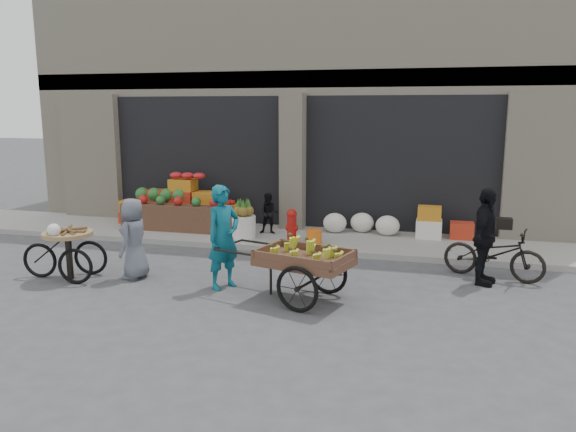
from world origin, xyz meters
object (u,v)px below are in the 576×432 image
(bicycle, at_px, (494,253))
(cyclist, at_px, (485,237))
(orange_bucket, at_px, (314,237))
(seated_person, at_px, (269,213))
(banana_cart, at_px, (301,256))
(pineapple_bin, at_px, (244,227))
(tricycle_cart, at_px, (68,247))
(vendor_woman, at_px, (223,237))
(fire_hydrant, at_px, (292,224))
(vendor_grey, at_px, (134,239))

(bicycle, relative_size, cyclist, 1.04)
(orange_bucket, xyz_separation_m, cyclist, (3.27, -1.61, 0.55))
(orange_bucket, distance_m, seated_person, 1.42)
(seated_person, relative_size, banana_cart, 0.37)
(pineapple_bin, distance_m, tricycle_cart, 3.86)
(pineapple_bin, xyz_separation_m, cyclist, (4.87, -1.71, 0.45))
(pineapple_bin, height_order, cyclist, cyclist)
(banana_cart, height_order, tricycle_cart, banana_cart)
(vendor_woman, xyz_separation_m, tricycle_cart, (-2.79, -0.24, -0.29))
(banana_cart, bearing_deg, seated_person, 129.20)
(fire_hydrant, distance_m, vendor_woman, 3.01)
(tricycle_cart, bearing_deg, cyclist, 4.41)
(pineapple_bin, distance_m, seated_person, 0.75)
(vendor_grey, height_order, cyclist, cyclist)
(seated_person, xyz_separation_m, vendor_woman, (0.31, -3.61, 0.27))
(pineapple_bin, xyz_separation_m, fire_hydrant, (1.10, -0.05, 0.13))
(tricycle_cart, distance_m, bicycle, 7.40)
(seated_person, relative_size, tricycle_cart, 0.64)
(seated_person, bearing_deg, fire_hydrant, -52.88)
(bicycle, bearing_deg, fire_hydrant, 88.76)
(fire_hydrant, distance_m, cyclist, 4.13)
(fire_hydrant, distance_m, banana_cart, 3.40)
(pineapple_bin, height_order, tricycle_cart, tricycle_cart)
(seated_person, bearing_deg, cyclist, -37.38)
(tricycle_cart, bearing_deg, seated_person, 49.18)
(seated_person, xyz_separation_m, banana_cart, (1.70, -3.89, 0.13))
(orange_bucket, height_order, vendor_woman, vendor_woman)
(pineapple_bin, bearing_deg, orange_bucket, -3.58)
(vendor_grey, xyz_separation_m, cyclist, (5.85, 1.20, 0.12))
(vendor_grey, distance_m, cyclist, 5.98)
(vendor_woman, distance_m, cyclist, 4.35)
(pineapple_bin, xyz_separation_m, bicycle, (5.07, -1.31, 0.08))
(orange_bucket, height_order, banana_cart, banana_cart)
(orange_bucket, xyz_separation_m, banana_cart, (0.50, -3.19, 0.44))
(tricycle_cart, xyz_separation_m, bicycle, (7.14, 1.93, -0.11))
(seated_person, height_order, tricycle_cart, seated_person)
(fire_hydrant, relative_size, orange_bucket, 2.22)
(banana_cart, distance_m, cyclist, 3.19)
(pineapple_bin, xyz_separation_m, vendor_woman, (0.71, -3.01, 0.49))
(orange_bucket, height_order, vendor_grey, vendor_grey)
(seated_person, bearing_deg, vendor_woman, -95.03)
(vendor_woman, bearing_deg, orange_bucket, 13.55)
(orange_bucket, distance_m, tricycle_cart, 4.85)
(seated_person, relative_size, cyclist, 0.57)
(pineapple_bin, bearing_deg, bicycle, -14.52)
(tricycle_cart, xyz_separation_m, vendor_grey, (1.09, 0.34, 0.14))
(bicycle, bearing_deg, vendor_grey, 121.18)
(pineapple_bin, height_order, seated_person, seated_person)
(pineapple_bin, height_order, vendor_grey, vendor_grey)
(fire_hydrant, bearing_deg, vendor_woman, -97.43)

